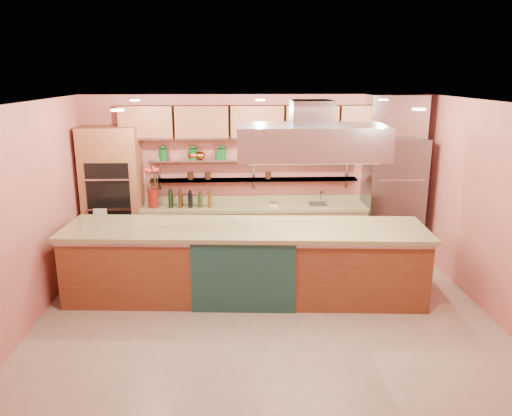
{
  "coord_description": "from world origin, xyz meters",
  "views": [
    {
      "loc": [
        -0.38,
        -6.15,
        3.14
      ],
      "look_at": [
        -0.07,
        1.0,
        1.21
      ],
      "focal_mm": 35.0,
      "sensor_mm": 36.0,
      "label": 1
    }
  ],
  "objects_px": {
    "flower_vase": "(153,198)",
    "kitchen_scale": "(273,204)",
    "green_canister": "(219,155)",
    "island": "(245,262)",
    "refrigerator": "(392,198)",
    "copper_kettle": "(200,155)"
  },
  "relations": [
    {
      "from": "kitchen_scale",
      "to": "refrigerator",
      "type": "bearing_deg",
      "value": 15.69
    },
    {
      "from": "flower_vase",
      "to": "kitchen_scale",
      "type": "relative_size",
      "value": 2.14
    },
    {
      "from": "green_canister",
      "to": "island",
      "type": "bearing_deg",
      "value": -77.34
    },
    {
      "from": "flower_vase",
      "to": "kitchen_scale",
      "type": "bearing_deg",
      "value": 0.0
    },
    {
      "from": "island",
      "to": "flower_vase",
      "type": "xyz_separation_m",
      "value": [
        -1.53,
        1.58,
        0.56
      ]
    },
    {
      "from": "flower_vase",
      "to": "kitchen_scale",
      "type": "height_order",
      "value": "flower_vase"
    },
    {
      "from": "refrigerator",
      "to": "kitchen_scale",
      "type": "height_order",
      "value": "refrigerator"
    },
    {
      "from": "island",
      "to": "kitchen_scale",
      "type": "distance_m",
      "value": 1.72
    },
    {
      "from": "island",
      "to": "green_canister",
      "type": "bearing_deg",
      "value": 106.43
    },
    {
      "from": "green_canister",
      "to": "kitchen_scale",
      "type": "bearing_deg",
      "value": -13.29
    },
    {
      "from": "kitchen_scale",
      "to": "flower_vase",
      "type": "bearing_deg",
      "value": -164.03
    },
    {
      "from": "kitchen_scale",
      "to": "green_canister",
      "type": "distance_m",
      "value": 1.26
    },
    {
      "from": "refrigerator",
      "to": "flower_vase",
      "type": "xyz_separation_m",
      "value": [
        -4.13,
        0.01,
        0.04
      ]
    },
    {
      "from": "refrigerator",
      "to": "kitchen_scale",
      "type": "distance_m",
      "value": 2.07
    },
    {
      "from": "copper_kettle",
      "to": "flower_vase",
      "type": "bearing_deg",
      "value": -164.72
    },
    {
      "from": "refrigerator",
      "to": "copper_kettle",
      "type": "xyz_separation_m",
      "value": [
        -3.32,
        0.23,
        0.73
      ]
    },
    {
      "from": "flower_vase",
      "to": "copper_kettle",
      "type": "distance_m",
      "value": 1.09
    },
    {
      "from": "refrigerator",
      "to": "island",
      "type": "xyz_separation_m",
      "value": [
        -2.6,
        -1.57,
        -0.53
      ]
    },
    {
      "from": "flower_vase",
      "to": "island",
      "type": "bearing_deg",
      "value": -45.87
    },
    {
      "from": "island",
      "to": "kitchen_scale",
      "type": "bearing_deg",
      "value": 75.27
    },
    {
      "from": "island",
      "to": "kitchen_scale",
      "type": "height_order",
      "value": "island"
    },
    {
      "from": "flower_vase",
      "to": "refrigerator",
      "type": "bearing_deg",
      "value": -0.14
    }
  ]
}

